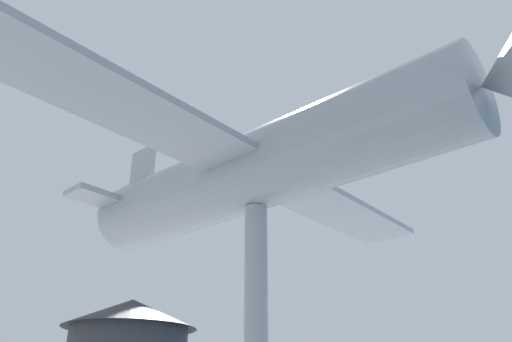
# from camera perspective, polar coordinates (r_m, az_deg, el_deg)

# --- Properties ---
(support_pylon_central) EXTENTS (0.56, 0.56, 6.14)m
(support_pylon_central) POSITION_cam_1_polar(r_m,az_deg,el_deg) (11.94, 0.00, -18.07)
(support_pylon_central) COLOR #999EA3
(support_pylon_central) RESTS_ON ground_plane
(suspended_airplane) EXTENTS (14.57, 12.84, 3.43)m
(suspended_airplane) POSITION_cam_1_polar(r_m,az_deg,el_deg) (12.98, 0.73, 0.32)
(suspended_airplane) COLOR #93999E
(suspended_airplane) RESTS_ON support_pylon_central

